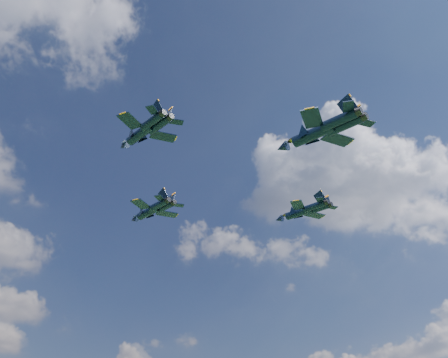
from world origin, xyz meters
TOP-DOWN VIEW (x-y plane):
  - jet_lead at (-11.47, 26.69)m, footprint 11.53×15.11m
  - jet_left at (-25.55, 2.51)m, footprint 11.07×14.40m
  - jet_right at (16.39, 10.21)m, footprint 11.14×14.93m
  - jet_slot at (-1.48, -12.86)m, footprint 13.39×17.92m

SIDE VIEW (x-z plane):
  - jet_lead at x=-11.47m, z-range 57.77..61.34m
  - jet_left at x=-25.55m, z-range 58.84..62.26m
  - jet_right at x=16.39m, z-range 58.82..62.33m
  - jet_slot at x=-1.48m, z-range 59.13..63.35m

